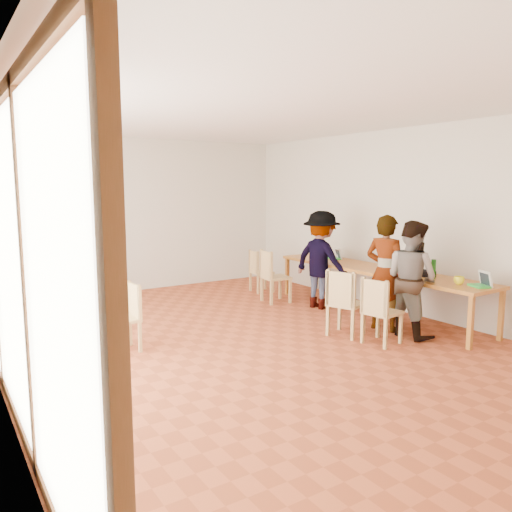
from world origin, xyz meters
The scene contains 23 objects.
ground centered at (0.00, 0.00, 0.00)m, with size 8.00×8.00×0.00m, color #AA4C29.
wall_back centered at (0.00, 4.00, 1.50)m, with size 6.00×0.10×3.00m, color beige.
wall_right centered at (3.00, 0.00, 1.50)m, with size 0.10×8.00×3.00m, color beige.
ceiling centered at (0.00, 0.00, 3.02)m, with size 6.00×8.00×0.04m, color white.
communal_table centered at (2.50, 0.09, 0.70)m, with size 0.80×4.00×0.75m.
side_table centered at (-1.84, 3.20, 0.67)m, with size 0.90×0.90×0.75m.
chair_near centered at (1.32, -1.07, 0.54)m, with size 0.47×0.47×0.47m.
chair_mid centered at (1.19, -0.55, 0.57)m, with size 0.56×0.56×0.49m.
chair_far centered at (1.52, 1.66, 0.57)m, with size 0.49×0.49×0.50m.
chair_empty centered at (1.81, 2.53, 0.50)m, with size 0.42×0.42×0.44m.
chair_spare centered at (-1.47, 0.50, 0.52)m, with size 0.41×0.41×0.45m.
person_near centered at (1.93, -0.63, 0.84)m, with size 0.61×0.40×1.67m, color gray.
person_mid centered at (2.01, -1.02, 0.80)m, with size 0.78×0.61×1.61m, color gray.
person_far centered at (2.02, 0.89, 0.83)m, with size 1.07×0.61×1.66m, color gray.
laptop_near centered at (2.56, -1.73, 0.81)m, with size 0.29×0.31×0.21m.
laptop_mid centered at (2.65, -0.55, 0.80)m, with size 0.27×0.28×0.20m.
laptop_far centered at (2.66, 1.22, 0.81)m, with size 0.27×0.29×0.20m.
yellow_mug centered at (2.44, -1.46, 0.80)m, with size 0.14×0.14×0.11m, color yellow.
green_bottle centered at (2.51, -0.99, 0.89)m, with size 0.07×0.07×0.28m, color #176B18.
clear_glass centered at (2.74, 1.25, 0.80)m, with size 0.07×0.07×0.09m, color silver.
condiment_cup centered at (2.68, 1.42, 0.78)m, with size 0.08×0.08×0.06m, color white.
pink_phone centered at (2.33, -0.48, 0.76)m, with size 0.05×0.10×0.01m, color #E24565.
black_pouch centered at (2.55, -0.82, 0.80)m, with size 0.16×0.26×0.09m, color black.
Camera 1 is at (-3.47, -5.50, 2.07)m, focal length 35.00 mm.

